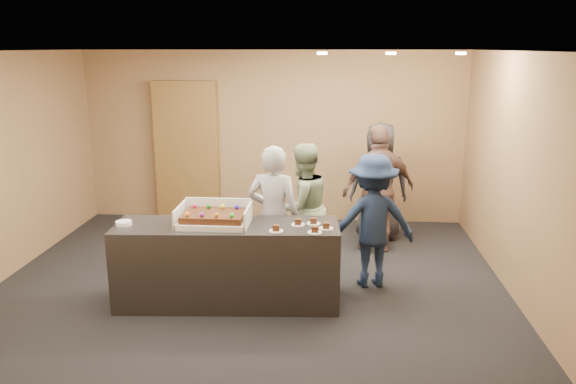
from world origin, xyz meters
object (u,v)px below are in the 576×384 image
Objects in this scene: storage_cabinet at (187,151)px; plate_stack at (124,223)px; person_brown_extra at (379,189)px; person_dark_suit at (379,182)px; cake_box at (214,219)px; person_server_grey at (274,217)px; serving_counter at (228,264)px; person_sage_man at (302,207)px; sheet_cake at (214,216)px; person_navy_man at (372,221)px.

plate_stack is at bearing -87.80° from storage_cabinet.
person_brown_extra is 0.56m from person_dark_suit.
person_server_grey is (0.59, 0.51, -0.11)m from cake_box.
plate_stack is (0.12, -3.16, -0.20)m from storage_cabinet.
person_sage_man is (0.76, 1.05, 0.36)m from serving_counter.
person_sage_man is at bearing 48.81° from person_dark_suit.
sheet_cake reaches higher than plate_stack.
person_brown_extra is (2.84, 1.85, -0.04)m from plate_stack.
cake_box is 0.45× the size of person_server_grey.
person_navy_man is 1.15m from person_brown_extra.
person_navy_man is at bearing -41.13° from storage_cabinet.
storage_cabinet is 3.24m from person_brown_extra.
plate_stack is (-0.96, -0.13, -0.03)m from cake_box.
storage_cabinet is at bearing 92.20° from plate_stack.
sheet_cake is at bearing -91.02° from cake_box.
person_sage_man reaches higher than plate_stack.
person_brown_extra is (1.30, 1.22, 0.04)m from person_server_grey.
serving_counter is 0.56m from sheet_cake.
storage_cabinet reaches higher than person_server_grey.
cake_box is 2.56m from person_brown_extra.
person_dark_suit is at bearing -165.41° from person_sage_man.
serving_counter is 14.03× the size of plate_stack.
serving_counter is at bearing 58.12° from person_server_grey.
person_navy_man reaches higher than plate_stack.
person_server_grey is 0.98× the size of person_dark_suit.
person_server_grey is (0.59, 0.54, -0.16)m from sheet_cake.
storage_cabinet is at bearing -81.38° from person_sage_man.
storage_cabinet is 1.33× the size of person_server_grey.
person_sage_man is (0.89, 1.05, -0.19)m from sheet_cake.
storage_cabinet reaches higher than cake_box.
storage_cabinet is at bearing -45.57° from person_brown_extra.
plate_stack is at bearing -174.12° from sheet_cake.
person_brown_extra is 1.03× the size of person_dark_suit.
person_navy_man is (1.73, 0.59, -0.16)m from cake_box.
serving_counter is at bearing 5.15° from plate_stack.
person_sage_man is 0.94m from person_navy_man.
cake_box reaches higher than serving_counter.
serving_counter is at bearing 23.41° from person_brown_extra.
sheet_cake is at bearing 48.52° from person_dark_suit.
person_server_grey reaches higher than person_navy_man.
serving_counter is at bearing -68.43° from storage_cabinet.
storage_cabinet is (-1.21, 3.06, 0.67)m from serving_counter.
person_sage_man is 0.94× the size of person_dark_suit.
person_brown_extra reaches higher than serving_counter.
cake_box is 0.43× the size of person_brown_extra.
person_dark_suit is (2.89, 2.41, -0.06)m from plate_stack.
person_navy_man is (2.68, 0.71, -0.13)m from plate_stack.
person_navy_man is (2.80, -2.45, -0.33)m from storage_cabinet.
storage_cabinet is 1.30× the size of person_dark_suit.
serving_counter is 3.16× the size of cake_box.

